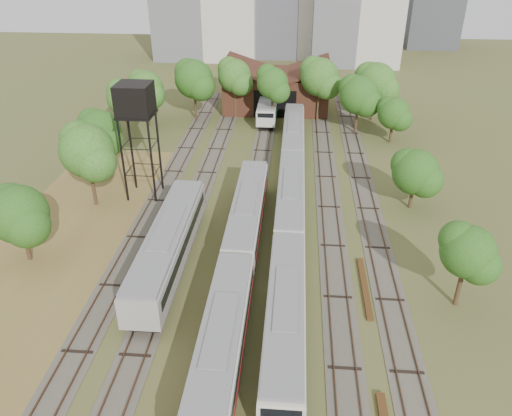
{
  "coord_description": "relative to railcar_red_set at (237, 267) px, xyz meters",
  "views": [
    {
      "loc": [
        2.11,
        -20.52,
        25.06
      ],
      "look_at": [
        -1.17,
        19.78,
        2.5
      ],
      "focal_mm": 35.0,
      "sensor_mm": 36.0,
      "label": 1
    }
  ],
  "objects": [
    {
      "name": "old_grey_coach",
      "position": [
        -6.0,
        2.4,
        0.23
      ],
      "size": [
        3.03,
        18.0,
        3.75
      ],
      "color": "black",
      "rests_on": "ground"
    },
    {
      "name": "railcar_green_set",
      "position": [
        4.0,
        12.17,
        -0.05
      ],
      "size": [
        2.7,
        52.08,
        3.34
      ],
      "color": "black",
      "rests_on": "ground"
    },
    {
      "name": "water_tower",
      "position": [
        -11.68,
        15.0,
        8.39
      ],
      "size": [
        3.5,
        3.5,
        12.1
      ],
      "color": "black",
      "rests_on": "ground"
    },
    {
      "name": "tracks",
      "position": [
        1.33,
        13.71,
        -1.77
      ],
      "size": [
        24.6,
        80.0,
        0.19
      ],
      "color": "#4C473D",
      "rests_on": "ground"
    },
    {
      "name": "rail_pile_far",
      "position": [
        10.2,
        0.49,
        -1.69
      ],
      "size": [
        0.48,
        7.7,
        0.25
      ],
      "primitive_type": "cube",
      "color": "#533317",
      "rests_on": "ground"
    },
    {
      "name": "tree_band_right",
      "position": [
        16.68,
        15.98,
        2.42
      ],
      "size": [
        5.13,
        37.59,
        6.83
      ],
      "color": "#382616",
      "rests_on": "ground"
    },
    {
      "name": "tree_band_left",
      "position": [
        -17.82,
        12.46,
        3.44
      ],
      "size": [
        7.43,
        61.48,
        8.76
      ],
      "color": "#382616",
      "rests_on": "ground"
    },
    {
      "name": "tree_band_far",
      "position": [
        1.59,
        39.33,
        4.12
      ],
      "size": [
        38.34,
        11.47,
        9.24
      ],
      "color": "#382616",
      "rests_on": "ground"
    },
    {
      "name": "railcar_red_set",
      "position": [
        0.0,
        0.0,
        0.0
      ],
      "size": [
        2.78,
        34.58,
        3.43
      ],
      "color": "black",
      "rests_on": "ground"
    },
    {
      "name": "maintenance_shed",
      "position": [
        1.0,
        46.69,
        1.1
      ],
      "size": [
        16.45,
        11.55,
        7.58
      ],
      "color": "#3C2016",
      "rests_on": "ground"
    },
    {
      "name": "railcar_rear",
      "position": [
        0.0,
        43.08,
        -0.03
      ],
      "size": [
        2.73,
        16.08,
        3.37
      ],
      "color": "black",
      "rests_on": "ground"
    },
    {
      "name": "ground",
      "position": [
        2.0,
        -11.29,
        -1.81
      ],
      "size": [
        240.0,
        240.0,
        0.0
      ],
      "primitive_type": "plane",
      "color": "#475123",
      "rests_on": "ground"
    },
    {
      "name": "dry_grass_patch",
      "position": [
        -16.0,
        -3.29,
        -1.79
      ],
      "size": [
        14.0,
        60.0,
        0.04
      ],
      "primitive_type": "cube",
      "color": "brown",
      "rests_on": "ground"
    }
  ]
}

